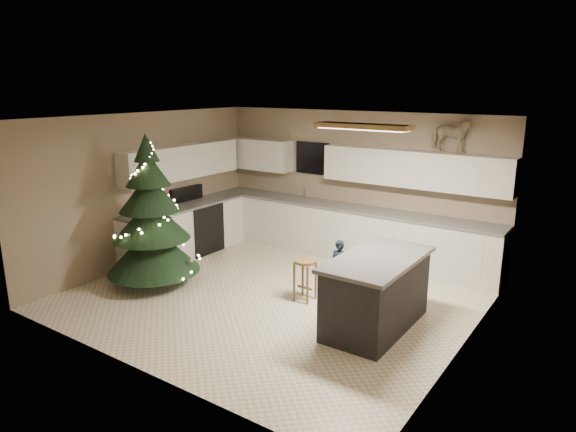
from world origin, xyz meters
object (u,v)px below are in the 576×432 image
object	(u,v)px
christmas_tree	(151,224)
rocking_horse	(451,135)
bar_stool	(305,270)
island	(376,292)
toddler	(339,267)

from	to	relation	value
christmas_tree	rocking_horse	world-z (taller)	rocking_horse
bar_stool	island	bearing A→B (deg)	-9.58
bar_stool	toddler	size ratio (longest dim) A/B	0.75
toddler	bar_stool	bearing A→B (deg)	-125.53
bar_stool	rocking_horse	distance (m)	3.13
bar_stool	christmas_tree	bearing A→B (deg)	-160.86
toddler	rocking_horse	world-z (taller)	rocking_horse
island	rocking_horse	bearing A→B (deg)	88.74
toddler	rocking_horse	size ratio (longest dim) A/B	1.24
bar_stool	rocking_horse	xyz separation A→B (m)	(1.27, 2.20, 1.83)
island	christmas_tree	world-z (taller)	christmas_tree
island	bar_stool	world-z (taller)	island
bar_stool	rocking_horse	bearing A→B (deg)	60.07
bar_stool	christmas_tree	xyz separation A→B (m)	(-2.30, -0.80, 0.51)
toddler	rocking_horse	distance (m)	2.71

